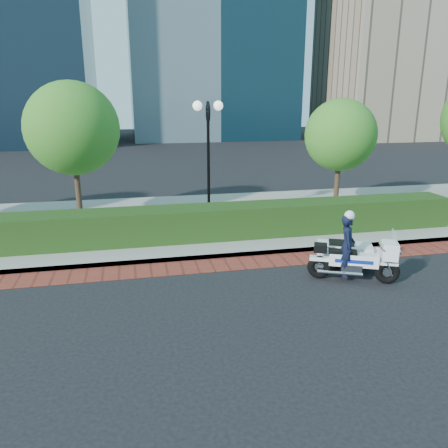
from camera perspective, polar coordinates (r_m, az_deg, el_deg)
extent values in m
plane|color=black|center=(10.63, -2.25, -8.51)|extent=(120.00, 120.00, 0.00)
cube|color=maroon|center=(11.99, -3.51, -5.57)|extent=(60.00, 1.00, 0.01)
cube|color=gray|center=(16.21, -5.95, 0.41)|extent=(60.00, 8.00, 0.15)
cube|color=black|center=(13.76, -4.89, 0.09)|extent=(18.00, 1.20, 1.00)
cylinder|color=black|center=(15.52, -1.97, 0.64)|extent=(0.30, 0.30, 0.30)
cylinder|color=black|center=(15.14, -2.04, 7.41)|extent=(0.10, 0.10, 3.70)
cylinder|color=black|center=(14.98, -2.11, 14.43)|extent=(0.04, 0.70, 0.70)
sphere|color=white|center=(14.91, -3.49, 15.17)|extent=(0.32, 0.32, 0.32)
sphere|color=white|center=(15.04, -0.76, 15.20)|extent=(0.32, 0.32, 0.32)
cylinder|color=#332319|center=(16.45, -18.50, 4.05)|extent=(0.20, 0.20, 2.17)
sphere|color=#396B1A|center=(16.17, -19.20, 11.70)|extent=(3.20, 3.20, 3.20)
cylinder|color=#332319|center=(18.28, 14.53, 5.10)|extent=(0.20, 0.20, 1.92)
sphere|color=#396B1A|center=(18.03, 14.96, 11.17)|extent=(2.80, 2.80, 2.80)
cube|color=gray|center=(56.83, 21.51, 24.70)|extent=(14.00, 12.00, 28.00)
torus|color=black|center=(11.40, 12.33, -5.52)|extent=(0.62, 0.41, 0.60)
torus|color=black|center=(11.55, 20.53, -5.91)|extent=(0.62, 0.41, 0.60)
cube|color=white|center=(11.35, 16.56, -4.49)|extent=(1.20, 0.75, 0.31)
cube|color=silver|center=(11.42, 16.25, -5.51)|extent=(0.61, 0.54, 0.26)
cube|color=white|center=(11.36, 20.81, -3.26)|extent=(0.54, 0.61, 0.41)
cube|color=silver|center=(11.28, 21.43, -1.74)|extent=(0.29, 0.46, 0.36)
cube|color=black|center=(11.27, 15.25, -3.55)|extent=(0.74, 0.53, 0.09)
cube|color=black|center=(11.22, 12.49, -3.05)|extent=(0.41, 0.40, 0.20)
cube|color=white|center=(12.10, 15.40, -3.67)|extent=(1.55, 1.16, 0.50)
cube|color=black|center=(12.01, 15.06, -2.41)|extent=(0.77, 0.68, 0.07)
torus|color=black|center=(12.58, 14.80, -3.96)|extent=(0.48, 0.32, 0.46)
imported|color=black|center=(11.22, 15.78, -2.73)|extent=(0.58, 0.68, 1.57)
sphere|color=white|center=(11.00, 16.08, 1.07)|extent=(0.26, 0.26, 0.26)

